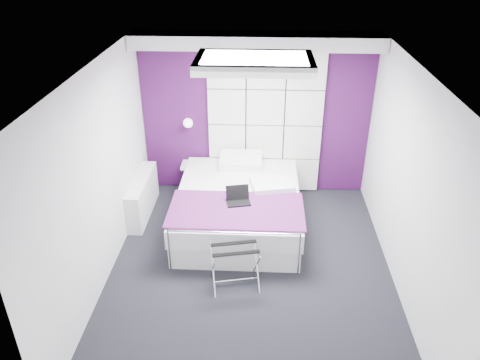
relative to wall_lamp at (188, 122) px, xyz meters
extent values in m
plane|color=black|center=(1.05, -2.06, -1.22)|extent=(4.40, 4.40, 0.00)
plane|color=white|center=(1.05, -2.06, 1.38)|extent=(4.40, 4.40, 0.00)
plane|color=silver|center=(1.05, 0.14, 0.08)|extent=(3.60, 0.00, 3.60)
plane|color=silver|center=(-0.75, -2.06, 0.08)|extent=(0.00, 4.40, 4.40)
plane|color=silver|center=(2.85, -2.06, 0.08)|extent=(0.00, 4.40, 4.40)
cube|color=#3D0E40|center=(1.05, 0.13, 0.08)|extent=(3.58, 0.02, 2.58)
cube|color=white|center=(1.05, -0.11, 1.28)|extent=(3.58, 0.50, 0.20)
sphere|color=white|center=(0.00, 0.00, 0.00)|extent=(0.15, 0.15, 0.15)
cube|color=white|center=(-0.64, -0.76, -0.92)|extent=(0.22, 1.20, 0.60)
cube|color=white|center=(0.84, -1.02, -1.06)|extent=(1.69, 2.12, 0.32)
cube|color=silver|center=(0.84, -1.02, -0.77)|extent=(1.73, 2.16, 0.26)
cube|color=#591855|center=(0.84, -1.55, -0.62)|extent=(1.79, 0.95, 0.03)
cube|color=white|center=(0.06, -0.04, -0.73)|extent=(0.40, 0.31, 0.04)
cube|color=black|center=(0.87, -2.32, -0.68)|extent=(0.56, 0.41, 0.01)
cube|color=black|center=(0.86, -1.40, -0.60)|extent=(0.31, 0.22, 0.02)
cube|color=black|center=(0.86, -1.29, -0.48)|extent=(0.31, 0.01, 0.21)
camera|label=1|loc=(1.15, -6.81, 2.69)|focal=35.00mm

